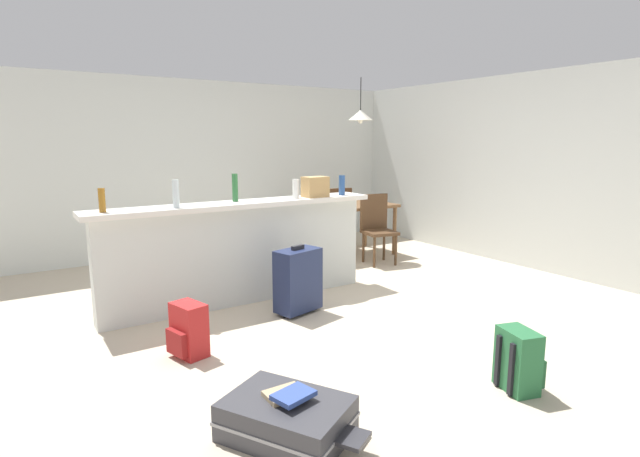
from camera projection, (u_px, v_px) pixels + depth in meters
ground_plane at (327, 305)px, 5.10m from camera, size 13.00×13.00×0.05m
wall_back at (213, 167)px, 7.39m from camera, size 6.60×0.10×2.50m
wall_right at (500, 170)px, 6.76m from camera, size 0.10×6.00×2.50m
partition_half_wall at (240, 255)px, 5.04m from camera, size 2.80×0.20×0.99m
bar_countertop at (239, 205)px, 4.94m from camera, size 2.96×0.40×0.05m
bottle_amber at (102, 200)px, 4.23m from camera, size 0.06×0.06×0.21m
bottle_clear at (176, 194)px, 4.49m from camera, size 0.06×0.06×0.26m
bottle_green at (235, 188)px, 4.96m from camera, size 0.06×0.06×0.28m
bottle_white at (296, 189)px, 5.23m from camera, size 0.07×0.07×0.20m
bottle_blue at (342, 185)px, 5.54m from camera, size 0.07×0.07×0.22m
grocery_bag at (315, 187)px, 5.35m from camera, size 0.26×0.18×0.22m
dining_table at (354, 211)px, 7.14m from camera, size 1.10×0.80×0.74m
dining_chair_near_partition at (377, 225)px, 6.68m from camera, size 0.47×0.47×0.93m
dining_chair_far_side at (337, 214)px, 7.65m from camera, size 0.48×0.48×0.93m
pendant_lamp at (360, 115)px, 6.88m from camera, size 0.34×0.34×0.62m
suitcase_flat_charcoal at (287, 419)px, 2.79m from camera, size 0.77×0.88×0.22m
backpack_red at (188, 331)px, 3.82m from camera, size 0.29×0.32×0.42m
suitcase_upright_navy at (298, 280)px, 4.74m from camera, size 0.48×0.34×0.67m
backpack_green at (519, 361)px, 3.30m from camera, size 0.30×0.32×0.42m
book_stack at (289, 395)px, 2.77m from camera, size 0.25×0.27×0.06m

